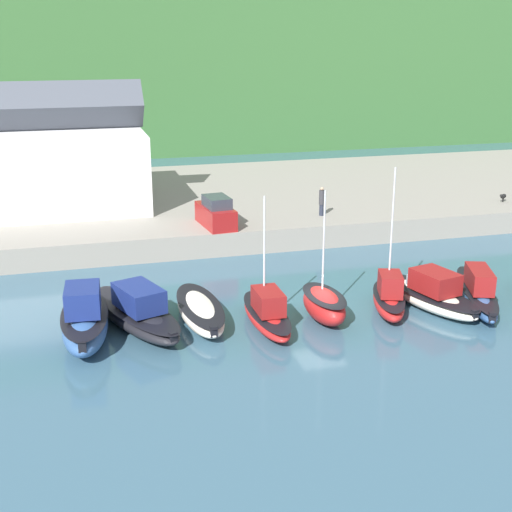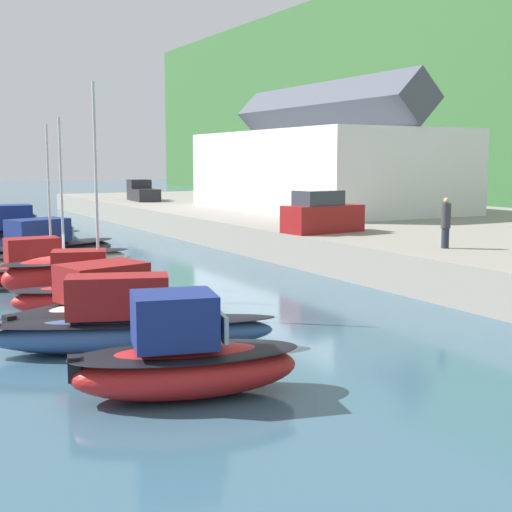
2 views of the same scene
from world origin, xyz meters
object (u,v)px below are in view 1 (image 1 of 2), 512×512
object	(u,v)px
dog_on_quay	(503,196)
moored_boat_5	(389,298)
moored_boat_6	(430,294)
moored_boat_0	(85,320)
parked_car_0	(216,213)
moored_boat_3	(267,313)
moored_boat_1	(137,312)
moored_boat_7	(477,291)
moored_boat_2	(200,311)
person_on_quay	(322,201)
moored_boat_4	(324,305)

from	to	relation	value
dog_on_quay	moored_boat_5	bearing A→B (deg)	102.86
moored_boat_6	moored_boat_0	bearing A→B (deg)	164.34
parked_car_0	dog_on_quay	bearing A→B (deg)	-3.20
moored_boat_3	moored_boat_5	world-z (taller)	moored_boat_5
moored_boat_3	moored_boat_1	bearing A→B (deg)	165.71
moored_boat_6	dog_on_quay	distance (m)	20.96
moored_boat_1	moored_boat_7	distance (m)	18.79
moored_boat_1	moored_boat_6	world-z (taller)	moored_boat_1
moored_boat_7	moored_boat_6	bearing A→B (deg)	-166.33
moored_boat_2	moored_boat_5	size ratio (longest dim) A/B	0.88
moored_boat_6	person_on_quay	distance (m)	15.00
moored_boat_1	moored_boat_3	xyz separation A→B (m)	(6.50, -1.62, -0.11)
moored_boat_7	parked_car_0	world-z (taller)	parked_car_0
moored_boat_4	moored_boat_1	bearing A→B (deg)	170.56
moored_boat_1	parked_car_0	bearing A→B (deg)	41.23
moored_boat_5	parked_car_0	size ratio (longest dim) A/B	1.82
moored_boat_3	person_on_quay	world-z (taller)	moored_boat_3
moored_boat_3	moored_boat_7	bearing A→B (deg)	-0.72
moored_boat_7	dog_on_quay	bearing A→B (deg)	72.48
moored_boat_0	moored_boat_3	size ratio (longest dim) A/B	1.03
moored_boat_2	dog_on_quay	xyz separation A→B (m)	(27.17, 13.73, 1.52)
moored_boat_5	moored_boat_6	world-z (taller)	moored_boat_5
moored_boat_6	person_on_quay	world-z (taller)	person_on_quay
moored_boat_6	parked_car_0	size ratio (longest dim) A/B	1.74
moored_boat_0	moored_boat_7	distance (m)	21.38
moored_boat_3	moored_boat_4	size ratio (longest dim) A/B	0.98
moored_boat_2	moored_boat_5	distance (m)	10.27
moored_boat_0	moored_boat_4	bearing A→B (deg)	1.27
dog_on_quay	moored_boat_7	bearing A→B (deg)	113.79
moored_boat_1	moored_boat_3	distance (m)	6.70
parked_car_0	moored_boat_0	bearing A→B (deg)	-130.97
moored_boat_4	parked_car_0	distance (m)	14.58
moored_boat_1	dog_on_quay	bearing A→B (deg)	4.17
moored_boat_5	person_on_quay	world-z (taller)	moored_boat_5
moored_boat_1	parked_car_0	world-z (taller)	parked_car_0
moored_boat_4	moored_boat_5	xyz separation A→B (m)	(3.81, 0.13, -0.04)
moored_boat_3	moored_boat_5	size ratio (longest dim) A/B	0.86
moored_boat_3	moored_boat_4	world-z (taller)	moored_boat_4
moored_boat_1	moored_boat_3	bearing A→B (deg)	-34.03
moored_boat_3	person_on_quay	distance (m)	17.40
moored_boat_3	parked_car_0	distance (m)	14.35
moored_boat_5	person_on_quay	distance (m)	15.10
moored_boat_2	moored_boat_4	size ratio (longest dim) A/B	1.00
moored_boat_2	moored_boat_6	size ratio (longest dim) A/B	0.91
moored_boat_0	moored_boat_5	world-z (taller)	moored_boat_5
moored_boat_1	moored_boat_2	distance (m)	3.30
moored_boat_0	moored_boat_2	bearing A→B (deg)	13.20
moored_boat_6	parked_car_0	xyz separation A→B (m)	(-9.08, 14.03, 1.79)
moored_boat_6	moored_boat_2	bearing A→B (deg)	159.49
moored_boat_0	moored_boat_1	bearing A→B (deg)	24.61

